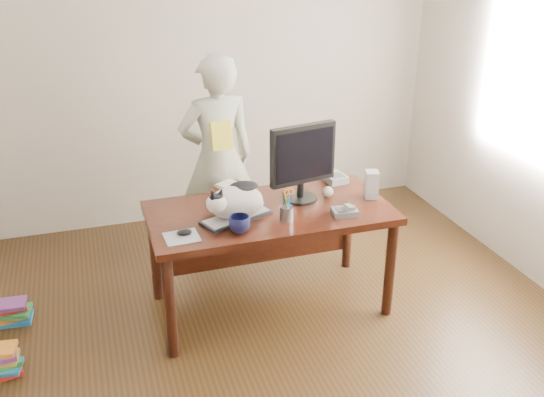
{
  "coord_description": "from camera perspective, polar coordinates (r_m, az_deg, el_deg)",
  "views": [
    {
      "loc": [
        -1.09,
        -2.85,
        2.45
      ],
      "look_at": [
        0.0,
        0.55,
        0.85
      ],
      "focal_mm": 40.0,
      "sensor_mm": 36.0,
      "label": 1
    }
  ],
  "objects": [
    {
      "name": "mouse",
      "position": [
        3.69,
        -8.26,
        -3.16
      ],
      "size": [
        0.1,
        0.06,
        0.04
      ],
      "rotation": [
        0.0,
        0.0,
        0.05
      ],
      "color": "black",
      "rests_on": "mousepad"
    },
    {
      "name": "book_stack",
      "position": [
        4.23,
        -4.01,
        0.89
      ],
      "size": [
        0.26,
        0.24,
        0.08
      ],
      "rotation": [
        0.0,
        0.0,
        0.43
      ],
      "color": "#441412",
      "rests_on": "desk"
    },
    {
      "name": "held_book",
      "position": [
        4.49,
        -4.78,
        5.91
      ],
      "size": [
        0.16,
        0.1,
        0.21
      ],
      "rotation": [
        0.0,
        0.0,
        0.06
      ],
      "color": "yellow",
      "rests_on": "person"
    },
    {
      "name": "calculator",
      "position": [
        4.46,
        5.89,
        1.97
      ],
      "size": [
        0.16,
        0.2,
        0.06
      ],
      "rotation": [
        0.0,
        0.0,
        0.12
      ],
      "color": "slate",
      "rests_on": "desk"
    },
    {
      "name": "baseball",
      "position": [
        4.18,
        5.29,
        0.63
      ],
      "size": [
        0.07,
        0.07,
        0.07
      ],
      "rotation": [
        0.0,
        0.0,
        0.14
      ],
      "color": "white",
      "rests_on": "desk"
    },
    {
      "name": "book_pile_a",
      "position": [
        4.07,
        -24.23,
        -13.83
      ],
      "size": [
        0.27,
        0.22,
        0.18
      ],
      "color": "#B42119",
      "rests_on": "ground"
    },
    {
      "name": "monitor",
      "position": [
        4.02,
        2.91,
        3.76
      ],
      "size": [
        0.47,
        0.27,
        0.53
      ],
      "rotation": [
        0.0,
        0.0,
        0.19
      ],
      "color": "black",
      "rests_on": "desk"
    },
    {
      "name": "phone",
      "position": [
        3.94,
        6.89,
        -1.2
      ],
      "size": [
        0.17,
        0.14,
        0.07
      ],
      "rotation": [
        0.0,
        0.0,
        -0.14
      ],
      "color": "slate",
      "rests_on": "desk"
    },
    {
      "name": "cat",
      "position": [
        3.8,
        -3.56,
        -0.25
      ],
      "size": [
        0.43,
        0.34,
        0.26
      ],
      "rotation": [
        0.0,
        0.0,
        0.39
      ],
      "color": "silver",
      "rests_on": "keyboard"
    },
    {
      "name": "keyboard",
      "position": [
        3.86,
        -3.36,
        -1.79
      ],
      "size": [
        0.49,
        0.34,
        0.03
      ],
      "rotation": [
        0.0,
        0.0,
        0.39
      ],
      "color": "black",
      "rests_on": "desk"
    },
    {
      "name": "person",
      "position": [
        4.73,
        -5.16,
        3.79
      ],
      "size": [
        0.62,
        0.42,
        1.63
      ],
      "primitive_type": "imported",
      "rotation": [
        0.0,
        0.0,
        3.2
      ],
      "color": "silver",
      "rests_on": "ground"
    },
    {
      "name": "desk",
      "position": [
        4.13,
        -0.55,
        -2.45
      ],
      "size": [
        1.6,
        0.8,
        0.75
      ],
      "color": "black",
      "rests_on": "ground"
    },
    {
      "name": "speaker",
      "position": [
        4.19,
        9.34,
        1.31
      ],
      "size": [
        0.11,
        0.12,
        0.19
      ],
      "rotation": [
        0.0,
        0.0,
        -0.31
      ],
      "color": "#A7A7A9",
      "rests_on": "desk"
    },
    {
      "name": "pen_cup",
      "position": [
        3.82,
        1.39,
        -1.24
      ],
      "size": [
        0.09,
        0.09,
        0.22
      ],
      "rotation": [
        0.0,
        0.0,
        0.06
      ],
      "color": "gray",
      "rests_on": "desk"
    },
    {
      "name": "coffee_mug",
      "position": [
        3.69,
        -3.08,
        -2.43
      ],
      "size": [
        0.19,
        0.19,
        0.1
      ],
      "primitive_type": "imported",
      "rotation": [
        0.0,
        0.0,
        0.69
      ],
      "color": "black",
      "rests_on": "desk"
    },
    {
      "name": "mousepad",
      "position": [
        3.68,
        -8.49,
        -3.61
      ],
      "size": [
        0.21,
        0.19,
        0.0
      ],
      "rotation": [
        0.0,
        0.0,
        0.05
      ],
      "color": "#A7AAB3",
      "rests_on": "desk"
    },
    {
      "name": "room",
      "position": [
        3.24,
        2.98,
        4.3
      ],
      "size": [
        4.5,
        4.5,
        4.5
      ],
      "color": "black",
      "rests_on": "ground"
    },
    {
      "name": "book_pile_b",
      "position": [
        4.52,
        -23.26,
        -9.79
      ],
      "size": [
        0.26,
        0.2,
        0.15
      ],
      "color": "#1B62A4",
      "rests_on": "ground"
    }
  ]
}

